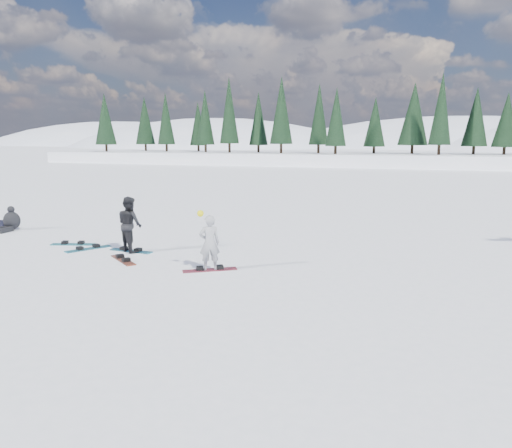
{
  "coord_description": "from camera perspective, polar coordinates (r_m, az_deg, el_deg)",
  "views": [
    {
      "loc": [
        8.01,
        -13.41,
        3.63
      ],
      "look_at": [
        3.45,
        0.42,
        1.1
      ],
      "focal_mm": 35.0,
      "sensor_mm": 36.0,
      "label": 1
    }
  ],
  "objects": [
    {
      "name": "gear_bag",
      "position": [
        22.71,
        -27.0,
        -0.04
      ],
      "size": [
        0.46,
        0.31,
        0.3
      ],
      "primitive_type": "cube",
      "rotation": [
        0.0,
        0.0,
        -0.03
      ],
      "color": "black",
      "rests_on": "ground"
    },
    {
      "name": "snowboard_loose_b",
      "position": [
        15.46,
        -14.95,
        -4.0
      ],
      "size": [
        1.35,
        1.15,
        0.03
      ],
      "primitive_type": "cube",
      "rotation": [
        0.0,
        0.0,
        -0.67
      ],
      "color": "maroon",
      "rests_on": "ground"
    },
    {
      "name": "alpine_backdrop",
      "position": [
        204.3,
        12.69,
        4.67
      ],
      "size": [
        412.5,
        227.0,
        53.2
      ],
      "color": "white",
      "rests_on": "ground"
    },
    {
      "name": "seated_rider",
      "position": [
        22.01,
        -26.24,
        0.31
      ],
      "size": [
        0.76,
        1.18,
        0.96
      ],
      "rotation": [
        0.0,
        0.0,
        -0.13
      ],
      "color": "black",
      "rests_on": "ground"
    },
    {
      "name": "ground",
      "position": [
        16.04,
        -12.3,
        -3.46
      ],
      "size": [
        420.0,
        420.0,
        0.0
      ],
      "primitive_type": "plane",
      "color": "white",
      "rests_on": "ground"
    },
    {
      "name": "snowboard_loose_a",
      "position": [
        17.33,
        -18.63,
        -2.71
      ],
      "size": [
        0.98,
        1.44,
        0.03
      ],
      "primitive_type": "cube",
      "rotation": [
        0.0,
        0.0,
        1.06
      ],
      "color": "teal",
      "rests_on": "ground"
    },
    {
      "name": "snowboarder_woman",
      "position": [
        13.72,
        -5.36,
        -2.12
      ],
      "size": [
        0.68,
        0.61,
        1.69
      ],
      "rotation": [
        0.0,
        0.0,
        3.68
      ],
      "color": "#A4A5A9",
      "rests_on": "ground"
    },
    {
      "name": "snowboarder_man",
      "position": [
        16.45,
        -14.23,
        -0.02
      ],
      "size": [
        1.09,
        1.02,
        1.79
      ],
      "primitive_type": "imported",
      "rotation": [
        0.0,
        0.0,
        2.63
      ],
      "color": "black",
      "rests_on": "ground"
    },
    {
      "name": "snowboard_man",
      "position": [
        16.62,
        -14.1,
        -3.0
      ],
      "size": [
        1.52,
        0.41,
        0.03
      ],
      "primitive_type": "cube",
      "rotation": [
        0.0,
        0.0,
        -0.09
      ],
      "color": "#186C88",
      "rests_on": "ground"
    },
    {
      "name": "snowboard_woman",
      "position": [
        13.9,
        -5.29,
        -5.25
      ],
      "size": [
        1.42,
        1.03,
        0.03
      ],
      "primitive_type": "cube",
      "rotation": [
        0.0,
        0.0,
        0.56
      ],
      "color": "maroon",
      "rests_on": "ground"
    },
    {
      "name": "snowboard_loose_c",
      "position": [
        18.23,
        -20.17,
        -2.19
      ],
      "size": [
        1.51,
        0.72,
        0.03
      ],
      "primitive_type": "cube",
      "rotation": [
        0.0,
        0.0,
        0.31
      ],
      "color": "teal",
      "rests_on": "ground"
    }
  ]
}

